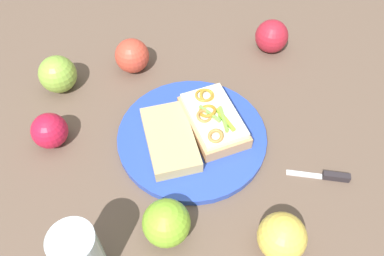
{
  "coord_description": "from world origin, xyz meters",
  "views": [
    {
      "loc": [
        0.41,
        -0.21,
        0.63
      ],
      "look_at": [
        0.0,
        0.0,
        0.03
      ],
      "focal_mm": 37.2,
      "sensor_mm": 36.0,
      "label": 1
    }
  ],
  "objects_px": {
    "bread_slice_side": "(169,137)",
    "apple_5": "(272,36)",
    "apple_4": "(58,74)",
    "apple_0": "(166,223)",
    "apple_1": "(282,237)",
    "apple_2": "(50,131)",
    "sandwich": "(214,121)",
    "plate": "(192,137)",
    "knife": "(328,176)",
    "apple_3": "(132,56)"
  },
  "relations": [
    {
      "from": "bread_slice_side",
      "to": "apple_5",
      "type": "relative_size",
      "value": 2.05
    },
    {
      "from": "apple_4",
      "to": "apple_5",
      "type": "relative_size",
      "value": 1.04
    },
    {
      "from": "apple_0",
      "to": "apple_1",
      "type": "distance_m",
      "value": 0.18
    },
    {
      "from": "apple_2",
      "to": "sandwich",
      "type": "bearing_deg",
      "value": 67.87
    },
    {
      "from": "apple_1",
      "to": "bread_slice_side",
      "type": "bearing_deg",
      "value": -164.09
    },
    {
      "from": "plate",
      "to": "apple_1",
      "type": "relative_size",
      "value": 3.72
    },
    {
      "from": "sandwich",
      "to": "knife",
      "type": "distance_m",
      "value": 0.23
    },
    {
      "from": "apple_3",
      "to": "sandwich",
      "type": "bearing_deg",
      "value": 17.4
    },
    {
      "from": "apple_0",
      "to": "knife",
      "type": "relative_size",
      "value": 0.79
    },
    {
      "from": "bread_slice_side",
      "to": "apple_2",
      "type": "distance_m",
      "value": 0.23
    },
    {
      "from": "bread_slice_side",
      "to": "apple_5",
      "type": "height_order",
      "value": "apple_5"
    },
    {
      "from": "sandwich",
      "to": "bread_slice_side",
      "type": "distance_m",
      "value": 0.09
    },
    {
      "from": "plate",
      "to": "knife",
      "type": "xyz_separation_m",
      "value": [
        0.19,
        0.18,
        -0.0
      ]
    },
    {
      "from": "apple_2",
      "to": "apple_4",
      "type": "xyz_separation_m",
      "value": [
        -0.14,
        0.05,
        0.01
      ]
    },
    {
      "from": "apple_1",
      "to": "apple_4",
      "type": "height_order",
      "value": "apple_4"
    },
    {
      "from": "knife",
      "to": "apple_3",
      "type": "bearing_deg",
      "value": -28.56
    },
    {
      "from": "knife",
      "to": "apple_1",
      "type": "bearing_deg",
      "value": 58.71
    },
    {
      "from": "plate",
      "to": "apple_0",
      "type": "xyz_separation_m",
      "value": [
        0.16,
        -0.12,
        0.03
      ]
    },
    {
      "from": "apple_0",
      "to": "apple_2",
      "type": "xyz_separation_m",
      "value": [
        -0.27,
        -0.12,
        -0.0
      ]
    },
    {
      "from": "sandwich",
      "to": "apple_2",
      "type": "distance_m",
      "value": 0.31
    },
    {
      "from": "bread_slice_side",
      "to": "apple_5",
      "type": "xyz_separation_m",
      "value": [
        -0.15,
        0.33,
        0.01
      ]
    },
    {
      "from": "apple_0",
      "to": "apple_5",
      "type": "relative_size",
      "value": 1.03
    },
    {
      "from": "plate",
      "to": "apple_5",
      "type": "relative_size",
      "value": 3.82
    },
    {
      "from": "sandwich",
      "to": "apple_3",
      "type": "distance_m",
      "value": 0.25
    },
    {
      "from": "bread_slice_side",
      "to": "plate",
      "type": "bearing_deg",
      "value": 96.77
    },
    {
      "from": "plate",
      "to": "bread_slice_side",
      "type": "bearing_deg",
      "value": -95.1
    },
    {
      "from": "plate",
      "to": "apple_2",
      "type": "relative_size",
      "value": 4.22
    },
    {
      "from": "knife",
      "to": "apple_5",
      "type": "bearing_deg",
      "value": -71.11
    },
    {
      "from": "sandwich",
      "to": "apple_3",
      "type": "xyz_separation_m",
      "value": [
        -0.24,
        -0.08,
        0.0
      ]
    },
    {
      "from": "sandwich",
      "to": "apple_3",
      "type": "relative_size",
      "value": 2.09
    },
    {
      "from": "apple_0",
      "to": "knife",
      "type": "height_order",
      "value": "apple_0"
    },
    {
      "from": "apple_5",
      "to": "knife",
      "type": "bearing_deg",
      "value": -16.06
    },
    {
      "from": "bread_slice_side",
      "to": "apple_4",
      "type": "distance_m",
      "value": 0.29
    },
    {
      "from": "bread_slice_side",
      "to": "apple_0",
      "type": "bearing_deg",
      "value": -13.76
    },
    {
      "from": "plate",
      "to": "apple_4",
      "type": "distance_m",
      "value": 0.32
    },
    {
      "from": "apple_2",
      "to": "apple_5",
      "type": "relative_size",
      "value": 0.91
    },
    {
      "from": "knife",
      "to": "bread_slice_side",
      "type": "bearing_deg",
      "value": -5.24
    },
    {
      "from": "apple_5",
      "to": "knife",
      "type": "distance_m",
      "value": 0.36
    },
    {
      "from": "apple_4",
      "to": "knife",
      "type": "height_order",
      "value": "apple_4"
    },
    {
      "from": "apple_1",
      "to": "apple_2",
      "type": "bearing_deg",
      "value": -143.76
    },
    {
      "from": "apple_1",
      "to": "apple_2",
      "type": "xyz_separation_m",
      "value": [
        -0.37,
        -0.27,
        -0.0
      ]
    },
    {
      "from": "apple_3",
      "to": "knife",
      "type": "relative_size",
      "value": 0.77
    },
    {
      "from": "apple_1",
      "to": "apple_5",
      "type": "distance_m",
      "value": 0.49
    },
    {
      "from": "apple_0",
      "to": "apple_3",
      "type": "relative_size",
      "value": 1.03
    },
    {
      "from": "apple_1",
      "to": "apple_3",
      "type": "relative_size",
      "value": 1.03
    },
    {
      "from": "knife",
      "to": "sandwich",
      "type": "bearing_deg",
      "value": -18.64
    },
    {
      "from": "sandwich",
      "to": "bread_slice_side",
      "type": "bearing_deg",
      "value": -89.7
    },
    {
      "from": "apple_0",
      "to": "knife",
      "type": "bearing_deg",
      "value": 83.77
    },
    {
      "from": "bread_slice_side",
      "to": "apple_5",
      "type": "distance_m",
      "value": 0.36
    },
    {
      "from": "apple_5",
      "to": "apple_1",
      "type": "bearing_deg",
      "value": -31.57
    }
  ]
}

